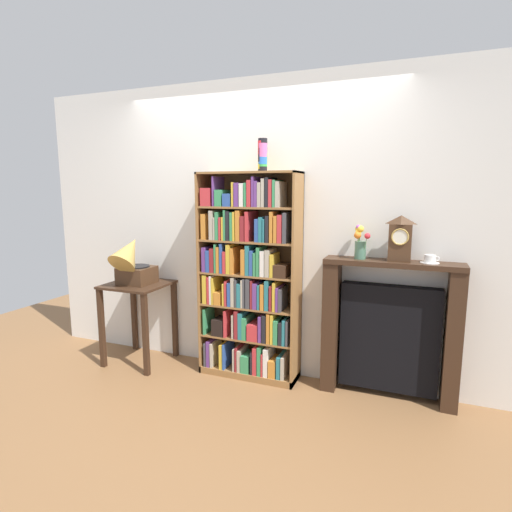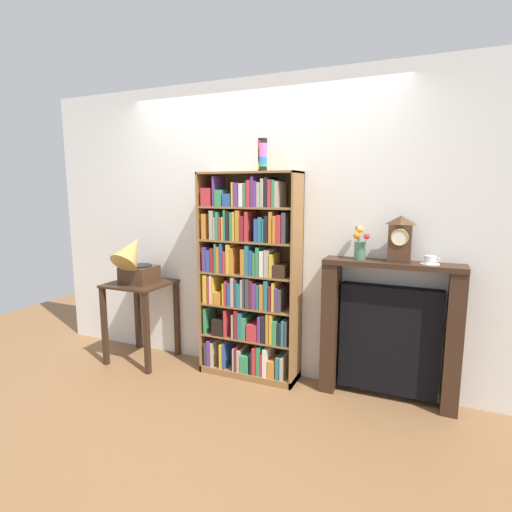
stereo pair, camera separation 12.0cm
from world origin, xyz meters
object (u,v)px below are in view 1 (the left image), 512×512
Objects in this scene: fireplace_mantel at (389,331)px; flower_vase at (360,243)px; teacup_with_saucer at (430,260)px; cup_stack at (263,155)px; mantel_clock at (400,238)px; side_table_left at (138,303)px; gramophone at (132,261)px; bookshelf at (249,280)px.

flower_vase reaches higher than fireplace_mantel.
flower_vase is at bearing -179.74° from teacup_with_saucer.
flower_vase is at bearing 2.10° from cup_stack.
mantel_clock is (1.10, 0.03, -0.65)m from cup_stack.
side_table_left is 0.42m from gramophone.
flower_vase is (-0.25, -0.02, 0.70)m from fireplace_mantel.
gramophone is 1.90× the size of flower_vase.
fireplace_mantel is at bearing 4.33° from side_table_left.
side_table_left is at bearing -175.67° from fireplace_mantel.
bookshelf is at bearing -178.24° from mantel_clock.
cup_stack is 0.34× the size of side_table_left.
bookshelf is 6.79× the size of cup_stack.
cup_stack is 0.52× the size of gramophone.
gramophone is at bearing -170.89° from bookshelf.
gramophone is (-1.22, -0.18, -0.94)m from cup_stack.
flower_vase is (2.03, 0.21, 0.25)m from gramophone.
mantel_clock reaches higher than flower_vase.
teacup_with_saucer is at bearing 3.47° from side_table_left.
flower_vase is 1.99× the size of teacup_with_saucer.
teacup_with_saucer is at bearing 4.87° from gramophone.
side_table_left is at bearing 90.00° from gramophone.
mantel_clock is 2.57× the size of teacup_with_saucer.
gramophone reaches higher than fireplace_mantel.
mantel_clock reaches higher than fireplace_mantel.
flower_vase is 0.52m from teacup_with_saucer.
fireplace_mantel is 0.74m from flower_vase.
bookshelf is 13.26× the size of teacup_with_saucer.
gramophone is 2.06m from flower_vase.
gramophone is 2.35m from mantel_clock.
cup_stack is at bearing 3.85° from bookshelf.
cup_stack is (0.12, 0.01, 1.06)m from bookshelf.
side_table_left is 2.61m from teacup_with_saucer.
cup_stack reaches higher than mantel_clock.
bookshelf is 1.30m from mantel_clock.
flower_vase is (2.03, 0.15, 0.66)m from side_table_left.
mantel_clock is at bearing -179.34° from teacup_with_saucer.
mantel_clock is 1.29× the size of flower_vase.
cup_stack is 1.55m from gramophone.
teacup_with_saucer is (0.22, 0.00, -0.15)m from mantel_clock.
bookshelf is at bearing -177.67° from flower_vase.
side_table_left is at bearing -176.53° from teacup_with_saucer.
bookshelf is at bearing 5.90° from side_table_left.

